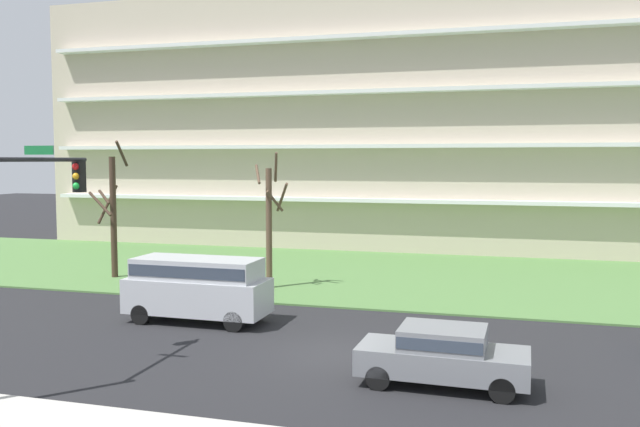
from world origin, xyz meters
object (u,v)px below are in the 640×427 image
(tree_far_left, at_px, (113,213))
(tree_left, at_px, (270,222))
(sedan_gray_near_left, at_px, (443,353))
(van_silver_center_left, at_px, (198,284))
(traffic_signal_mast, at_px, (16,224))

(tree_far_left, bearing_deg, tree_left, -3.18)
(sedan_gray_near_left, bearing_deg, tree_left, 130.44)
(tree_left, height_order, sedan_gray_near_left, tree_left)
(van_silver_center_left, bearing_deg, tree_left, -93.09)
(tree_far_left, height_order, tree_left, tree_far_left)
(van_silver_center_left, bearing_deg, sedan_gray_near_left, 154.69)
(tree_left, relative_size, van_silver_center_left, 1.20)
(sedan_gray_near_left, distance_m, traffic_signal_mast, 11.49)
(tree_left, xyz_separation_m, sedan_gray_near_left, (8.83, -11.01, -2.25))
(tree_left, relative_size, sedan_gray_near_left, 1.41)
(traffic_signal_mast, bearing_deg, tree_left, 83.21)
(tree_left, bearing_deg, tree_far_left, 176.82)
(tree_far_left, height_order, sedan_gray_near_left, tree_far_left)
(tree_far_left, xyz_separation_m, tree_left, (8.49, -0.47, -0.17))
(van_silver_center_left, bearing_deg, tree_far_left, -40.26)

